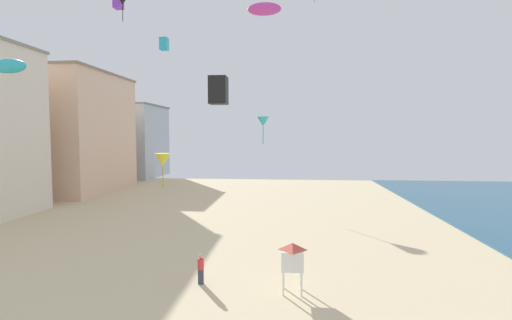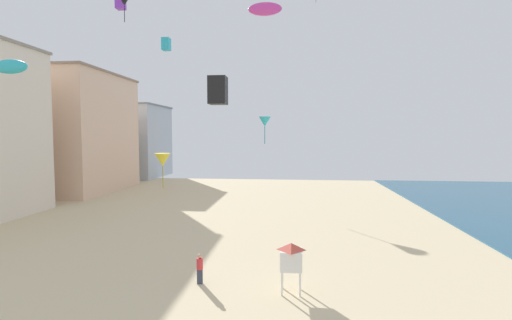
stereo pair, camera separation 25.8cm
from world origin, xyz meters
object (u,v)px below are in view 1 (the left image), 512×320
object	(u,v)px
kite_flyer	(201,267)
kite_cyan_parafoil	(9,66)
lifeguard_stand	(292,257)
kite_cyan_delta	(263,122)
kite_yellow_delta_2	(163,160)
kite_black_delta_2	(122,0)
kite_black_box	(218,90)
kite_purple_box	(118,2)
kite_cyan_box	(164,44)
kite_magenta_parafoil	(264,9)

from	to	relation	value
kite_flyer	kite_cyan_parafoil	xyz separation A→B (m)	(-12.07, 1.96, 11.19)
lifeguard_stand	kite_cyan_delta	world-z (taller)	kite_cyan_delta
kite_flyer	kite_cyan_parafoil	bearing A→B (deg)	-96.29
kite_flyer	lifeguard_stand	world-z (taller)	lifeguard_stand
lifeguard_stand	kite_yellow_delta_2	bearing A→B (deg)	167.71
kite_flyer	kite_black_delta_2	world-z (taller)	kite_black_delta_2
kite_black_box	kite_yellow_delta_2	size ratio (longest dim) A/B	0.71
lifeguard_stand	kite_black_delta_2	size ratio (longest dim) A/B	1.02
kite_black_delta_2	lifeguard_stand	bearing A→B (deg)	-46.18
kite_cyan_parafoil	lifeguard_stand	bearing A→B (deg)	-8.53
kite_cyan_delta	kite_purple_box	world-z (taller)	kite_purple_box
lifeguard_stand	kite_cyan_box	xyz separation A→B (m)	(-15.98, 27.43, 17.54)
kite_black_box	kite_cyan_box	xyz separation A→B (m)	(-11.67, 24.57, 8.82)
kite_flyer	kite_cyan_delta	world-z (taller)	kite_cyan_delta
lifeguard_stand	kite_cyan_box	world-z (taller)	kite_cyan_box
kite_flyer	kite_magenta_parafoil	bearing A→B (deg)	169.74
kite_cyan_delta	kite_cyan_parafoil	size ratio (longest dim) A/B	1.44
kite_purple_box	kite_yellow_delta_2	size ratio (longest dim) A/B	0.68
kite_cyan_parafoil	kite_magenta_parafoil	size ratio (longest dim) A/B	0.83
kite_cyan_delta	kite_magenta_parafoil	size ratio (longest dim) A/B	1.19
lifeguard_stand	kite_magenta_parafoil	size ratio (longest dim) A/B	0.95
kite_cyan_box	kite_purple_box	bearing A→B (deg)	-140.50
lifeguard_stand	kite_black_delta_2	bearing A→B (deg)	148.53
kite_black_box	kite_cyan_delta	world-z (taller)	kite_black_box
kite_black_delta_2	kite_yellow_delta_2	bearing A→B (deg)	-57.30
kite_black_box	kite_cyan_parafoil	xyz separation A→B (m)	(-12.65, -0.32, 1.55)
kite_flyer	kite_magenta_parafoil	size ratio (longest dim) A/B	0.61
lifeguard_stand	kite_cyan_delta	bearing A→B (deg)	112.28
kite_yellow_delta_2	kite_cyan_delta	bearing A→B (deg)	77.42
lifeguard_stand	kite_yellow_delta_2	size ratio (longest dim) A/B	1.13
kite_cyan_parafoil	kite_black_delta_2	world-z (taller)	kite_black_delta_2
kite_purple_box	kite_magenta_parafoil	xyz separation A→B (m)	(17.89, -12.26, -5.41)
kite_black_box	kite_cyan_box	size ratio (longest dim) A/B	1.05
kite_cyan_parafoil	kite_black_delta_2	xyz separation A→B (m)	(0.36, 14.75, 9.02)
kite_purple_box	kite_yellow_delta_2	xyz separation A→B (m)	(12.01, -19.81, -17.01)
kite_black_box	kite_yellow_delta_2	world-z (taller)	kite_black_box
lifeguard_stand	kite_purple_box	size ratio (longest dim) A/B	1.66
kite_flyer	kite_cyan_delta	distance (m)	26.46
lifeguard_stand	kite_flyer	bearing A→B (deg)	-172.13
kite_purple_box	kite_black_delta_2	xyz separation A→B (m)	(3.58, -6.68, -2.30)
kite_magenta_parafoil	kite_yellow_delta_2	bearing A→B (deg)	-127.91
kite_cyan_box	kite_black_delta_2	bearing A→B (deg)	-93.50
kite_flyer	kite_yellow_delta_2	distance (m)	7.34
lifeguard_stand	kite_cyan_parafoil	distance (m)	19.99
kite_yellow_delta_2	kite_black_delta_2	size ratio (longest dim) A/B	0.91
kite_cyan_delta	kite_yellow_delta_2	bearing A→B (deg)	-102.58
kite_cyan_delta	kite_yellow_delta_2	distance (m)	22.13
kite_cyan_delta	kite_cyan_parafoil	world-z (taller)	kite_cyan_parafoil
kite_yellow_delta_2	kite_magenta_parafoil	xyz separation A→B (m)	(5.88, 7.56, 11.60)
kite_cyan_box	kite_cyan_parafoil	bearing A→B (deg)	-92.25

